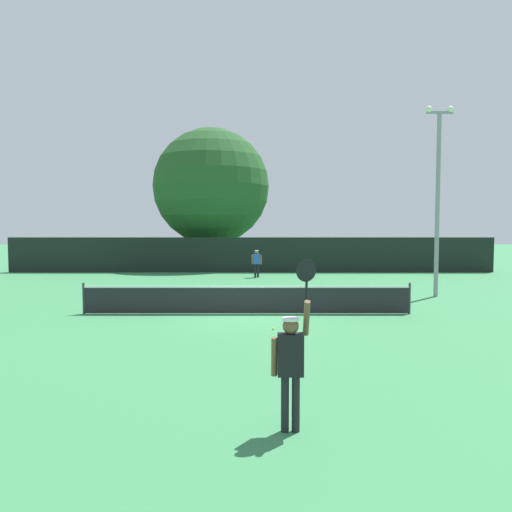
{
  "coord_description": "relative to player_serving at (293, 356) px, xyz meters",
  "views": [
    {
      "loc": [
        0.32,
        -17.21,
        3.07
      ],
      "look_at": [
        0.25,
        5.7,
        1.63
      ],
      "focal_mm": 35.53,
      "sensor_mm": 36.0,
      "label": 1
    }
  ],
  "objects": [
    {
      "name": "tennis_ball",
      "position": [
        -0.02,
        7.2,
        -1.1
      ],
      "size": [
        0.07,
        0.07,
        0.07
      ],
      "primitive_type": "sphere",
      "color": "#CCE033",
      "rests_on": "ground"
    },
    {
      "name": "light_pole",
      "position": [
        7.13,
        14.04,
        3.42
      ],
      "size": [
        1.18,
        0.28,
        7.99
      ],
      "color": "gray",
      "rests_on": "ground"
    },
    {
      "name": "player_receiving",
      "position": [
        -0.48,
        21.75,
        -0.18
      ],
      "size": [
        0.57,
        0.23,
        1.57
      ],
      "rotation": [
        0.0,
        0.0,
        3.14
      ],
      "color": "blue",
      "rests_on": "ground"
    },
    {
      "name": "parked_car_far",
      "position": [
        5.18,
        32.3,
        -0.35
      ],
      "size": [
        2.22,
        4.33,
        1.69
      ],
      "rotation": [
        0.0,
        0.0,
        -0.08
      ],
      "color": "#B7B7BC",
      "rests_on": "ground"
    },
    {
      "name": "large_tree",
      "position": [
        -3.74,
        29.27,
        4.64
      ],
      "size": [
        8.31,
        8.31,
        9.94
      ],
      "color": "brown",
      "rests_on": "ground"
    },
    {
      "name": "ground_plane",
      "position": [
        -0.84,
        9.86,
        -1.13
      ],
      "size": [
        120.0,
        120.0,
        0.0
      ],
      "primitive_type": "plane",
      "color": "#387F4C"
    },
    {
      "name": "parked_car_mid",
      "position": [
        -3.55,
        33.43,
        -0.35
      ],
      "size": [
        2.3,
        4.37,
        1.69
      ],
      "rotation": [
        0.0,
        0.0,
        -0.1
      ],
      "color": "white",
      "rests_on": "ground"
    },
    {
      "name": "perimeter_fence",
      "position": [
        -0.84,
        24.94,
        -0.02
      ],
      "size": [
        31.03,
        0.12,
        2.23
      ],
      "primitive_type": "cube",
      "color": "black",
      "rests_on": "ground"
    },
    {
      "name": "parked_car_near",
      "position": [
        -8.79,
        31.62,
        -0.35
      ],
      "size": [
        1.93,
        4.22,
        1.69
      ],
      "rotation": [
        0.0,
        0.0,
        -0.01
      ],
      "color": "red",
      "rests_on": "ground"
    },
    {
      "name": "tennis_net",
      "position": [
        -0.84,
        9.86,
        -0.62
      ],
      "size": [
        11.26,
        0.08,
        1.07
      ],
      "color": "#232328",
      "rests_on": "ground"
    },
    {
      "name": "player_serving",
      "position": [
        0.0,
        0.0,
        0.0
      ],
      "size": [
        0.67,
        0.4,
        2.56
      ],
      "color": "black",
      "rests_on": "ground"
    }
  ]
}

